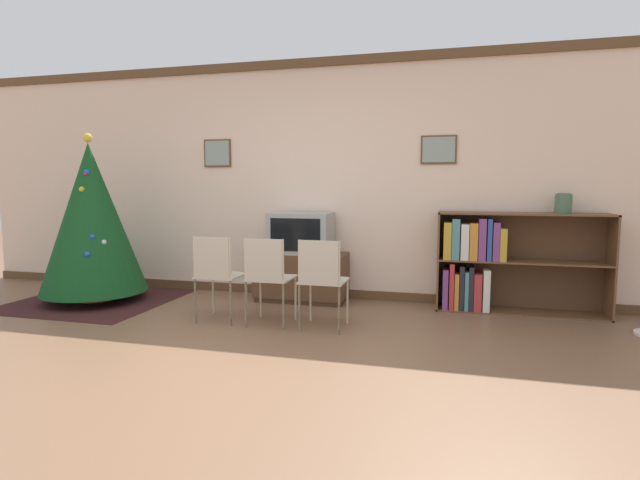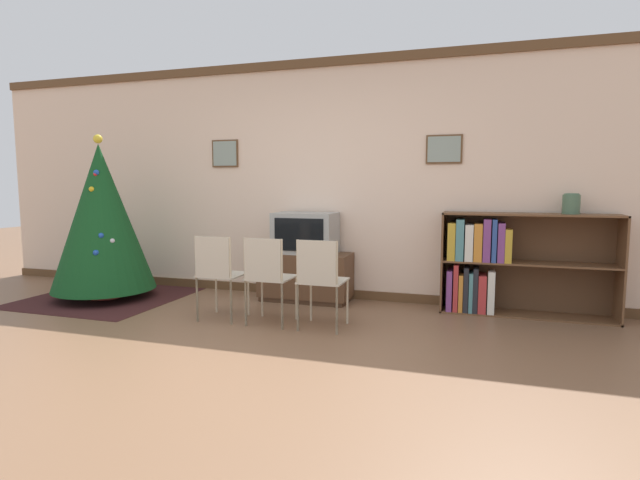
% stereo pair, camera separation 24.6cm
% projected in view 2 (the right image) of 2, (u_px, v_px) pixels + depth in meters
% --- Properties ---
extents(ground_plane, '(24.00, 24.00, 0.00)m').
position_uv_depth(ground_plane, '(226.00, 369.00, 3.53)').
color(ground_plane, brown).
extents(wall_back, '(9.19, 0.11, 2.70)m').
position_uv_depth(wall_back, '(328.00, 180.00, 5.70)').
color(wall_back, beige).
rests_on(wall_back, ground_plane).
extents(area_rug, '(1.66, 1.62, 0.01)m').
position_uv_depth(area_rug, '(105.00, 298.00, 5.74)').
color(area_rug, '#381919').
rests_on(area_rug, ground_plane).
extents(christmas_tree, '(1.13, 1.13, 1.85)m').
position_uv_depth(christmas_tree, '(102.00, 218.00, 5.64)').
color(christmas_tree, maroon).
rests_on(christmas_tree, area_rug).
extents(tv_console, '(1.01, 0.46, 0.54)m').
position_uv_depth(tv_console, '(306.00, 277.00, 5.59)').
color(tv_console, '#412A1A').
rests_on(tv_console, ground_plane).
extents(television, '(0.68, 0.44, 0.45)m').
position_uv_depth(television, '(306.00, 233.00, 5.54)').
color(television, '#9E9E99').
rests_on(television, tv_console).
extents(folding_chair_left, '(0.40, 0.40, 0.82)m').
position_uv_depth(folding_chair_left, '(218.00, 272.00, 4.73)').
color(folding_chair_left, '#BCB29E').
rests_on(folding_chair_left, ground_plane).
extents(folding_chair_center, '(0.40, 0.40, 0.82)m').
position_uv_depth(folding_chair_center, '(267.00, 275.00, 4.58)').
color(folding_chair_center, '#BCB29E').
rests_on(folding_chair_center, ground_plane).
extents(folding_chair_right, '(0.40, 0.40, 0.82)m').
position_uv_depth(folding_chair_right, '(320.00, 278.00, 4.42)').
color(folding_chair_right, '#BCB29E').
rests_on(folding_chair_right, ground_plane).
extents(bookshelf, '(1.65, 0.36, 1.02)m').
position_uv_depth(bookshelf, '(496.00, 264.00, 5.00)').
color(bookshelf, brown).
rests_on(bookshelf, ground_plane).
extents(vase, '(0.16, 0.16, 0.20)m').
position_uv_depth(vase, '(571.00, 203.00, 4.76)').
color(vase, '#47664C').
rests_on(vase, bookshelf).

